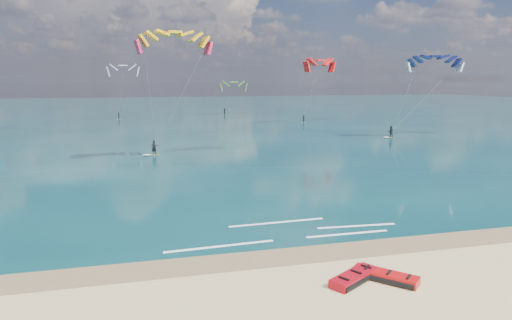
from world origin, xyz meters
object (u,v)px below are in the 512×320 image
Objects in this scene: packed_kite_mid at (385,280)px; packed_kite_left at (354,281)px; kitesurfer_main at (163,90)px; kitesurfer_far at (414,91)px.

packed_kite_left is at bearing -141.39° from packed_kite_mid.
kitesurfer_main reaches higher than packed_kite_mid.
kitesurfer_far reaches higher than packed_kite_mid.
kitesurfer_main is at bearing -161.74° from kitesurfer_far.
kitesurfer_far is (35.63, 8.93, -0.56)m from kitesurfer_main.
kitesurfer_far is (29.42, 41.41, 6.91)m from packed_kite_left.
kitesurfer_main reaches higher than packed_kite_left.
kitesurfer_far is at bearing 4.68° from kitesurfer_main.
packed_kite_mid is at bearing -86.35° from kitesurfer_main.
packed_kite_mid is 50.67m from kitesurfer_far.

